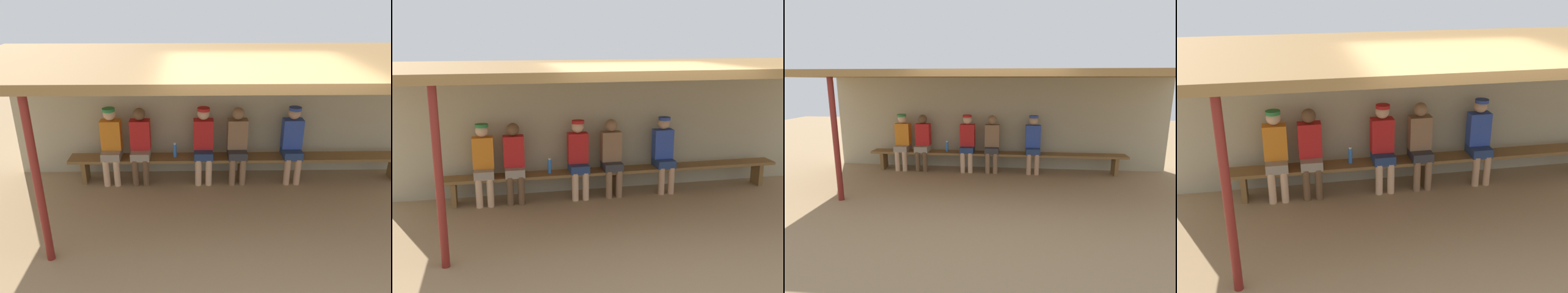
{
  "view_description": "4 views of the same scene",
  "coord_description": "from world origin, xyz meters",
  "views": [
    {
      "loc": [
        -0.92,
        -4.57,
        3.3
      ],
      "look_at": [
        -0.81,
        1.31,
        0.76
      ],
      "focal_mm": 35.48,
      "sensor_mm": 36.0,
      "label": 1
    },
    {
      "loc": [
        -2.04,
        -5.74,
        2.7
      ],
      "look_at": [
        -0.58,
        1.21,
        0.97
      ],
      "focal_mm": 41.39,
      "sensor_mm": 36.0,
      "label": 2
    },
    {
      "loc": [
        0.36,
        -5.64,
        2.15
      ],
      "look_at": [
        -0.31,
        1.06,
        0.71
      ],
      "focal_mm": 28.66,
      "sensor_mm": 36.0,
      "label": 3
    },
    {
      "loc": [
        -2.06,
        -5.0,
        3.36
      ],
      "look_at": [
        -0.86,
        1.36,
        0.79
      ],
      "focal_mm": 43.95,
      "sensor_mm": 36.0,
      "label": 4
    }
  ],
  "objects": [
    {
      "name": "ground_plane",
      "position": [
        0.0,
        0.0,
        0.0
      ],
      "size": [
        24.0,
        24.0,
        0.0
      ],
      "primitive_type": "plane",
      "color": "#9E7F59"
    },
    {
      "name": "bench",
      "position": [
        0.0,
        1.55,
        0.39
      ],
      "size": [
        6.0,
        0.36,
        0.46
      ],
      "color": "brown",
      "rests_on": "ground"
    },
    {
      "name": "player_in_white",
      "position": [
        -0.67,
        1.55,
        0.75
      ],
      "size": [
        0.34,
        0.42,
        1.34
      ],
      "color": "navy",
      "rests_on": "ground"
    },
    {
      "name": "player_middle",
      "position": [
        -2.25,
        1.55,
        0.75
      ],
      "size": [
        0.34,
        0.42,
        1.34
      ],
      "color": "gray",
      "rests_on": "ground"
    },
    {
      "name": "player_near_post",
      "position": [
        0.87,
        1.55,
        0.75
      ],
      "size": [
        0.34,
        0.42,
        1.34
      ],
      "color": "navy",
      "rests_on": "ground"
    },
    {
      "name": "player_rightmost",
      "position": [
        -0.08,
        1.55,
        0.73
      ],
      "size": [
        0.34,
        0.42,
        1.34
      ],
      "color": "#333338",
      "rests_on": "ground"
    },
    {
      "name": "support_post",
      "position": [
        -2.7,
        -0.55,
        1.1
      ],
      "size": [
        0.1,
        0.1,
        2.2
      ],
      "primitive_type": "cylinder",
      "color": "maroon",
      "rests_on": "ground"
    },
    {
      "name": "player_in_red",
      "position": [
        -1.75,
        1.55,
        0.73
      ],
      "size": [
        0.34,
        0.42,
        1.34
      ],
      "color": "gray",
      "rests_on": "ground"
    },
    {
      "name": "dugout_roof",
      "position": [
        0.0,
        0.7,
        2.26
      ],
      "size": [
        8.0,
        2.8,
        0.12
      ],
      "primitive_type": "cube",
      "color": "olive",
      "rests_on": "back_wall"
    },
    {
      "name": "water_bottle_blue",
      "position": [
        -1.16,
        1.56,
        0.58
      ],
      "size": [
        0.06,
        0.06,
        0.26
      ],
      "color": "blue",
      "rests_on": "bench"
    },
    {
      "name": "back_wall",
      "position": [
        0.0,
        2.0,
        1.1
      ],
      "size": [
        8.0,
        0.2,
        2.2
      ],
      "primitive_type": "cube",
      "color": "tan",
      "rests_on": "ground"
    }
  ]
}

